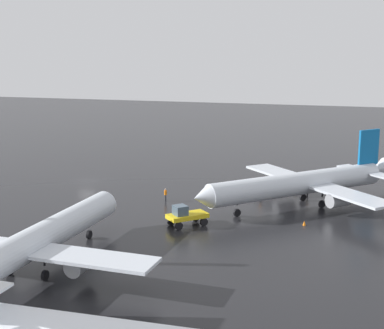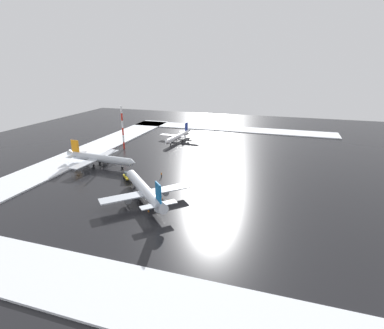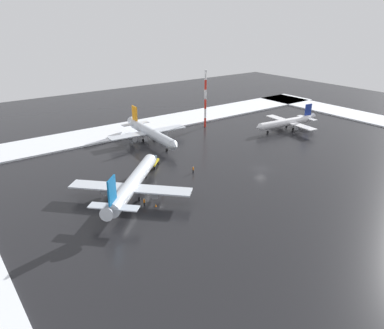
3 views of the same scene
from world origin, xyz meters
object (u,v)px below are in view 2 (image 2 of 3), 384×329
at_px(pushback_tug, 128,176).
at_px(ground_crew_near_tug, 161,190).
at_px(ground_crew_mid_apron, 162,199).
at_px(traffic_cone_mid_line, 117,196).
at_px(airplane_distant_tail, 144,190).
at_px(antenna_mast, 123,128).
at_px(airplane_foreground_jet, 178,136).
at_px(traffic_cone_wingtip_side, 149,211).
at_px(ground_crew_beside_wing, 161,174).
at_px(traffic_cone_near_nose, 169,200).
at_px(airplane_far_rear, 100,158).

height_order(pushback_tug, ground_crew_near_tug, pushback_tug).
distance_m(ground_crew_mid_apron, traffic_cone_mid_line, 13.49).
bearing_deg(airplane_distant_tail, antenna_mast, -8.47).
bearing_deg(airplane_foreground_jet, traffic_cone_wingtip_side, 20.25).
bearing_deg(ground_crew_near_tug, pushback_tug, -61.02).
xyz_separation_m(pushback_tug, ground_crew_beside_wing, (-5.53, 9.59, -0.31)).
bearing_deg(ground_crew_near_tug, airplane_distant_tail, 28.12).
height_order(traffic_cone_near_nose, traffic_cone_mid_line, same).
height_order(airplane_far_rear, ground_crew_mid_apron, airplane_far_rear).
bearing_deg(traffic_cone_mid_line, ground_crew_beside_wing, 162.89).
distance_m(airplane_far_rear, traffic_cone_mid_line, 30.47).
relative_size(airplane_foreground_jet, ground_crew_near_tug, 14.86).
bearing_deg(traffic_cone_wingtip_side, airplane_far_rear, -130.22).
relative_size(antenna_mast, traffic_cone_mid_line, 34.75).
distance_m(airplane_foreground_jet, airplane_far_rear, 45.72).
bearing_deg(traffic_cone_near_nose, traffic_cone_mid_line, -80.50).
height_order(ground_crew_mid_apron, traffic_cone_wingtip_side, ground_crew_mid_apron).
xyz_separation_m(airplane_distant_tail, ground_crew_near_tug, (-5.62, 2.56, -2.05)).
relative_size(airplane_foreground_jet, airplane_far_rear, 0.85).
xyz_separation_m(ground_crew_beside_wing, antenna_mast, (-26.98, -29.48, 8.58)).
xyz_separation_m(ground_crew_beside_wing, traffic_cone_mid_line, (18.67, -5.75, -0.70)).
relative_size(airplane_foreground_jet, ground_crew_mid_apron, 14.86).
relative_size(airplane_far_rear, pushback_tug, 6.17).
xyz_separation_m(traffic_cone_near_nose, traffic_cone_wingtip_side, (7.71, -2.66, 0.00)).
distance_m(traffic_cone_mid_line, traffic_cone_wingtip_side, 13.34).
height_order(ground_crew_mid_apron, traffic_cone_mid_line, ground_crew_mid_apron).
distance_m(airplane_distant_tail, traffic_cone_wingtip_side, 8.03).
relative_size(ground_crew_near_tug, antenna_mast, 0.09).
bearing_deg(antenna_mast, airplane_foreground_jet, 137.14).
xyz_separation_m(airplane_foreground_jet, traffic_cone_wingtip_side, (70.79, 17.52, -2.22)).
distance_m(ground_crew_mid_apron, traffic_cone_wingtip_side, 6.10).
relative_size(ground_crew_near_tug, ground_crew_beside_wing, 1.00).
bearing_deg(traffic_cone_mid_line, traffic_cone_near_nose, 99.50).
relative_size(ground_crew_beside_wing, traffic_cone_wingtip_side, 3.11).
bearing_deg(ground_crew_beside_wing, pushback_tug, -86.83).
xyz_separation_m(ground_crew_mid_apron, traffic_cone_wingtip_side, (5.95, -1.17, -0.70)).
bearing_deg(ground_crew_beside_wing, airplane_foreground_jet, 166.40).
distance_m(ground_crew_beside_wing, traffic_cone_mid_line, 19.54).
xyz_separation_m(airplane_foreground_jet, traffic_cone_near_nose, (63.07, 20.18, -2.22)).
bearing_deg(traffic_cone_near_nose, traffic_cone_wingtip_side, -19.05).
relative_size(airplane_distant_tail, antenna_mast, 1.27).
bearing_deg(traffic_cone_wingtip_side, ground_crew_mid_apron, 168.91).
bearing_deg(airplane_far_rear, traffic_cone_mid_line, -44.02).
bearing_deg(airplane_foreground_jet, airplane_far_rear, -13.06).
height_order(traffic_cone_near_nose, traffic_cone_wingtip_side, same).
bearing_deg(ground_crew_near_tug, antenna_mast, -85.80).
bearing_deg(airplane_far_rear, airplane_distant_tail, -33.02).
bearing_deg(airplane_far_rear, antenna_mast, 101.79).
bearing_deg(pushback_tug, traffic_cone_near_nose, -163.30).
bearing_deg(traffic_cone_mid_line, airplane_distant_tail, 97.83).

